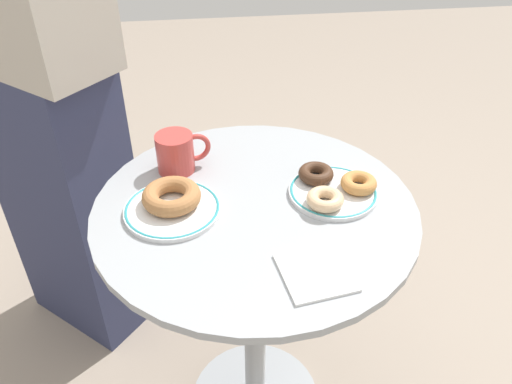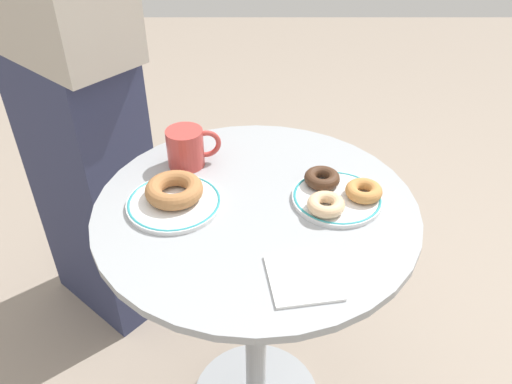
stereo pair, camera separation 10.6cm
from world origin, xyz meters
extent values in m
cylinder|color=#999EA3|center=(0.00, 0.00, 0.72)|extent=(0.68, 0.68, 0.02)
cylinder|color=#999EA3|center=(0.00, 0.00, 0.37)|extent=(0.06, 0.06, 0.69)
cylinder|color=white|center=(-0.17, 0.00, 0.74)|extent=(0.20, 0.20, 0.01)
torus|color=teal|center=(-0.17, 0.00, 0.74)|extent=(0.20, 0.20, 0.01)
cylinder|color=white|center=(0.17, 0.02, 0.74)|extent=(0.19, 0.19, 0.01)
torus|color=teal|center=(0.17, 0.02, 0.74)|extent=(0.19, 0.19, 0.01)
torus|color=#A36B3D|center=(-0.17, 0.01, 0.76)|extent=(0.17, 0.17, 0.04)
torus|color=#BC7F42|center=(0.23, 0.02, 0.76)|extent=(0.08, 0.08, 0.03)
torus|color=#422819|center=(0.14, 0.06, 0.76)|extent=(0.11, 0.11, 0.03)
torus|color=#E0B789|center=(0.14, -0.03, 0.76)|extent=(0.11, 0.11, 0.03)
cube|color=white|center=(0.08, -0.21, 0.74)|extent=(0.14, 0.14, 0.01)
cylinder|color=#B73D38|center=(-0.16, 0.16, 0.78)|extent=(0.09, 0.09, 0.09)
torus|color=#B73D38|center=(-0.11, 0.17, 0.78)|extent=(0.07, 0.03, 0.07)
cube|color=#2D3351|center=(-0.50, 0.43, 0.45)|extent=(0.43, 0.41, 0.89)
camera|label=1|loc=(-0.11, -0.85, 1.40)|focal=36.33mm
camera|label=2|loc=(0.00, -0.86, 1.40)|focal=36.33mm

